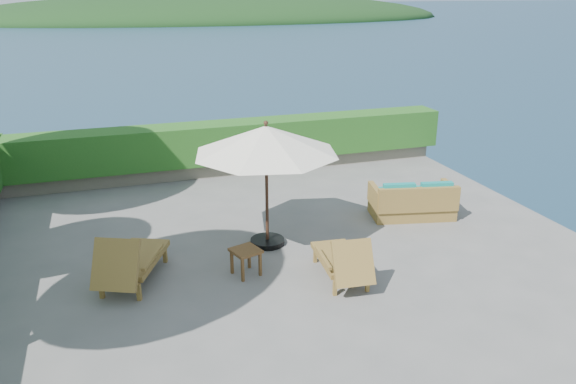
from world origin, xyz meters
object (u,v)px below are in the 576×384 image
object	(u,v)px
patio_umbrella	(266,141)
lounge_right	(343,260)
lounge_left	(130,261)
side_table	(246,254)
wicker_loveseat	(413,202)

from	to	relation	value
patio_umbrella	lounge_right	distance (m)	2.54
patio_umbrella	lounge_right	size ratio (longest dim) A/B	1.91
patio_umbrella	lounge_left	xyz separation A→B (m)	(-2.56, -0.78, -1.62)
patio_umbrella	side_table	world-z (taller)	patio_umbrella
wicker_loveseat	side_table	bearing A→B (deg)	-148.72
side_table	wicker_loveseat	size ratio (longest dim) A/B	0.30
lounge_left	lounge_right	bearing A→B (deg)	8.14
lounge_left	lounge_right	distance (m)	3.51
side_table	wicker_loveseat	distance (m)	4.24
side_table	lounge_right	bearing A→B (deg)	-25.08
lounge_right	side_table	bearing A→B (deg)	160.18
lounge_left	side_table	world-z (taller)	lounge_left
lounge_left	lounge_right	size ratio (longest dim) A/B	1.16
patio_umbrella	lounge_left	size ratio (longest dim) A/B	1.64
lounge_left	lounge_right	xyz separation A→B (m)	(3.37, -0.97, -0.04)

